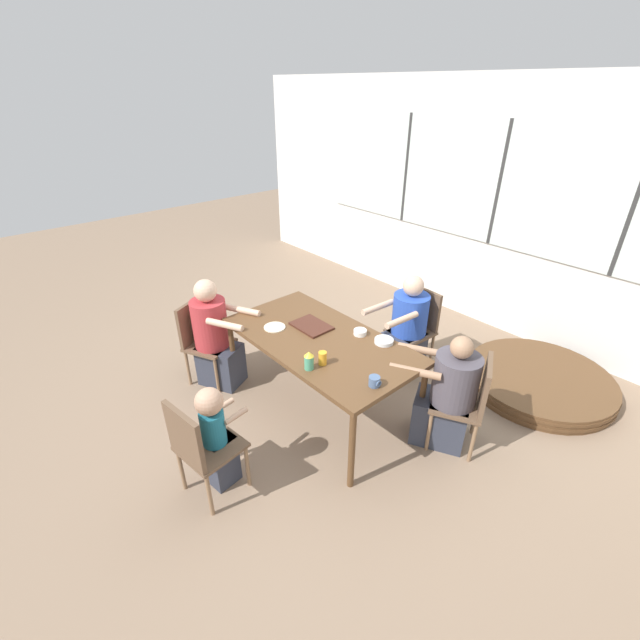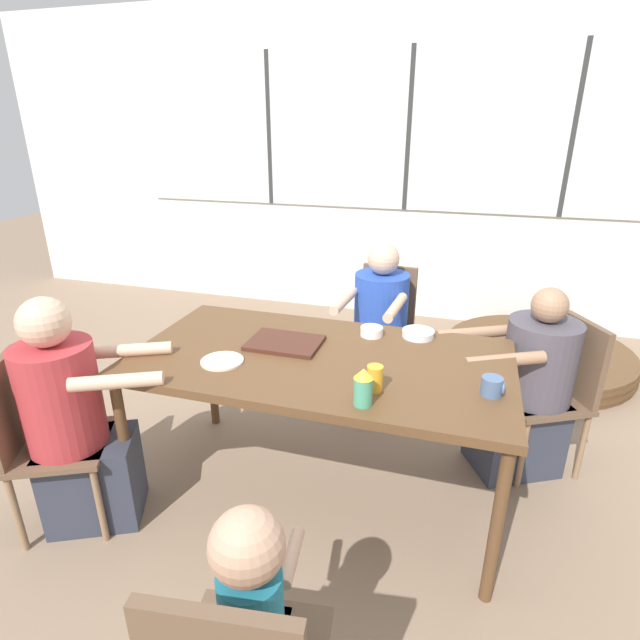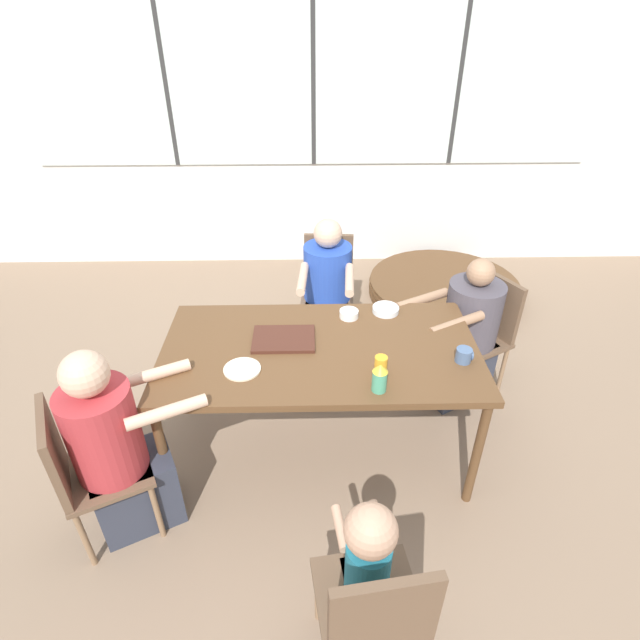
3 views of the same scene
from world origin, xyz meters
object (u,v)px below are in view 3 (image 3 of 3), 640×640
at_px(chair_for_toddler, 375,613).
at_px(person_toddler, 365,578).
at_px(person_man_teal_shirt, 463,339).
at_px(bowl_white_shallow, 386,310).
at_px(chair_for_man_teal_shirt, 484,326).
at_px(coffee_mug, 464,355).
at_px(sippy_cup, 380,377).
at_px(bowl_cereal, 349,314).
at_px(juice_glass, 381,366).
at_px(person_man_blue_shirt, 327,295).
at_px(folded_table_stack, 443,288).
at_px(chair_for_woman_green_shirt, 82,466).
at_px(person_woman_green_shirt, 119,453).
at_px(chair_for_man_blue_shirt, 328,280).

distance_m(chair_for_toddler, person_toddler, 0.16).
relative_size(person_man_teal_shirt, bowl_white_shallow, 6.45).
distance_m(chair_for_man_teal_shirt, chair_for_toddler, 2.09).
distance_m(person_man_teal_shirt, coffee_mug, 0.78).
relative_size(chair_for_toddler, bowl_white_shallow, 5.30).
xyz_separation_m(sippy_cup, bowl_cereal, (-0.10, 0.66, -0.06)).
xyz_separation_m(sippy_cup, juice_glass, (0.02, 0.12, -0.02)).
distance_m(juice_glass, bowl_cereal, 0.55).
bearing_deg(coffee_mug, person_man_blue_shirt, 118.47).
distance_m(chair_for_man_teal_shirt, coffee_mug, 0.88).
bearing_deg(coffee_mug, folded_table_stack, 77.27).
xyz_separation_m(chair_for_woman_green_shirt, person_woman_green_shirt, (0.15, 0.07, -0.00)).
bearing_deg(bowl_white_shallow, bowl_cereal, -166.85).
relative_size(person_man_blue_shirt, coffee_mug, 11.79).
bearing_deg(chair_for_woman_green_shirt, person_man_teal_shirt, 90.85).
xyz_separation_m(chair_for_woman_green_shirt, bowl_white_shallow, (1.55, 0.92, 0.29)).
distance_m(chair_for_toddler, juice_glass, 1.09).
relative_size(person_man_blue_shirt, person_man_teal_shirt, 1.02).
bearing_deg(person_man_blue_shirt, chair_for_toddler, 96.37).
xyz_separation_m(chair_for_man_blue_shirt, coffee_mug, (0.66, -1.41, 0.31)).
bearing_deg(chair_for_man_blue_shirt, folded_table_stack, -147.85).
distance_m(chair_for_woman_green_shirt, folded_table_stack, 3.40).
xyz_separation_m(chair_for_man_teal_shirt, chair_for_toddler, (-0.96, -1.86, 0.00)).
relative_size(person_woman_green_shirt, coffee_mug, 12.53).
bearing_deg(person_woman_green_shirt, sippy_cup, 69.90).
bearing_deg(bowl_cereal, coffee_mug, -37.67).
relative_size(person_woman_green_shirt, sippy_cup, 7.28).
height_order(person_toddler, coffee_mug, person_toddler).
bearing_deg(person_woman_green_shirt, chair_for_man_blue_shirt, 122.26).
bearing_deg(chair_for_man_blue_shirt, chair_for_woman_green_shirt, 60.06).
distance_m(person_toddler, folded_table_stack, 3.18).
xyz_separation_m(bowl_cereal, folded_table_stack, (1.02, 1.56, -0.72)).
relative_size(person_woman_green_shirt, juice_glass, 10.33).
xyz_separation_m(coffee_mug, folded_table_stack, (0.45, 2.00, -0.73)).
distance_m(chair_for_woman_green_shirt, person_woman_green_shirt, 0.17).
relative_size(person_man_blue_shirt, folded_table_stack, 0.75).
bearing_deg(juice_glass, person_man_teal_shirt, 47.99).
distance_m(sippy_cup, juice_glass, 0.12).
xyz_separation_m(coffee_mug, sippy_cup, (-0.47, -0.22, 0.04)).
xyz_separation_m(person_man_blue_shirt, bowl_white_shallow, (0.33, -0.74, 0.33)).
distance_m(person_toddler, coffee_mug, 1.20).
xyz_separation_m(bowl_white_shallow, folded_table_stack, (0.80, 1.51, -0.71)).
bearing_deg(folded_table_stack, sippy_cup, -112.60).
relative_size(bowl_white_shallow, folded_table_stack, 0.11).
height_order(juice_glass, bowl_cereal, juice_glass).
distance_m(chair_for_man_teal_shirt, person_woman_green_shirt, 2.39).
xyz_separation_m(chair_for_man_blue_shirt, person_toddler, (0.06, -2.39, -0.04)).
height_order(sippy_cup, juice_glass, sippy_cup).
bearing_deg(person_toddler, chair_for_toddler, -90.00).
bearing_deg(person_woman_green_shirt, coffee_mug, 75.35).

